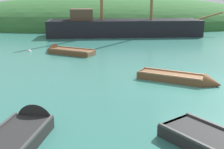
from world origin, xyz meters
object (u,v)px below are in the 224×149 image
(rowboat_portside, at_px, (65,52))
(buoy_white, at_px, (29,51))
(sailing_ship, at_px, (123,30))
(rowboat_near_dock, at_px, (183,80))
(rowboat_outer_right, at_px, (23,134))

(rowboat_portside, relative_size, buoy_white, 13.78)
(rowboat_portside, bearing_deg, sailing_ship, -88.16)
(rowboat_near_dock, height_order, buoy_white, rowboat_near_dock)
(rowboat_near_dock, bearing_deg, buoy_white, 168.52)
(sailing_ship, relative_size, buoy_white, 64.36)
(rowboat_outer_right, bearing_deg, rowboat_portside, 13.35)
(sailing_ship, height_order, rowboat_portside, sailing_ship)
(sailing_ship, xyz_separation_m, rowboat_near_dock, (1.67, -16.56, -0.47))
(rowboat_near_dock, distance_m, buoy_white, 12.01)
(sailing_ship, xyz_separation_m, buoy_white, (-7.39, -8.68, -0.57))
(buoy_white, bearing_deg, rowboat_portside, -16.58)
(rowboat_outer_right, bearing_deg, rowboat_near_dock, -37.74)
(buoy_white, bearing_deg, rowboat_near_dock, -40.99)
(rowboat_portside, height_order, buoy_white, rowboat_portside)
(rowboat_outer_right, xyz_separation_m, buoy_white, (-3.17, 13.03, -0.12))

